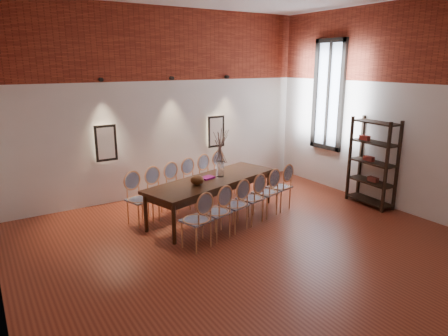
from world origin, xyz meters
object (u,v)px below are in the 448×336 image
chair_far_a (140,200)px  chair_far_f (225,174)px  bowl (197,180)px  vase (220,169)px  chair_near_c (234,205)px  book (207,178)px  chair_far_b (160,193)px  chair_far_e (210,178)px  chair_far_c (178,188)px  chair_near_a (196,220)px  dining_table (213,198)px  chair_near_f (279,187)px  chair_near_e (265,192)px  shelving_rack (373,162)px  chair_near_b (216,212)px  chair_near_d (250,198)px  chair_far_d (195,183)px

chair_far_a → chair_far_f: same height
bowl → vase: bearing=20.3°
chair_far_a → chair_far_f: bearing=180.0°
chair_near_c → chair_far_f: (0.94, 1.78, 0.00)m
book → chair_far_b: bearing=151.5°
chair_far_b → chair_far_e: size_ratio=1.00×
chair_far_a → chair_far_c: same height
chair_near_a → dining_table: bearing=32.1°
chair_near_c → chair_far_e: bearing=57.5°
chair_near_f → chair_near_e: bearing=180.0°
chair_far_e → shelving_rack: bearing=126.0°
book → chair_near_a: bearing=-127.5°
chair_near_b → chair_near_d: same height
chair_far_e → bowl: size_ratio=3.92×
chair_near_b → chair_far_a: (-0.85, 1.27, 0.00)m
chair_far_a → chair_far_e: size_ratio=1.00×
book → chair_far_a: bearing=166.2°
chair_far_f → shelving_rack: shelving_rack is taller
chair_near_e → chair_far_d: 1.53m
chair_far_f → dining_table: bearing=32.1°
chair_far_b → chair_far_f: size_ratio=1.00×
chair_near_f → chair_far_c: same height
chair_far_e → shelving_rack: (2.64, -2.06, 0.43)m
chair_far_c → book: (0.35, -0.56, 0.30)m
chair_far_f → chair_near_d: bearing=57.5°
chair_near_e → dining_table: bearing=133.7°
dining_table → book: 0.40m
chair_near_c → chair_far_e: size_ratio=1.00×
chair_near_b → chair_far_e: size_ratio=1.00×
chair_far_f → vase: (-0.71, -0.96, 0.43)m
chair_near_c → chair_far_b: size_ratio=1.00×
chair_far_e → chair_far_f: size_ratio=1.00×
chair_far_e → bowl: bearing=34.0°
chair_far_f → chair_near_f: bearing=90.0°
chair_far_b → chair_near_a: bearing=72.3°
chair_far_e → bowl: 1.44m
chair_far_e → vase: vase is taller
bowl → chair_near_a: bearing=-120.0°
chair_near_a → chair_near_c: (0.89, 0.26, 0.00)m
chair_near_e → chair_far_a: (-2.19, 0.88, 0.00)m
chair_far_a → chair_near_e: bearing=141.9°
chair_far_e → chair_far_f: 0.46m
chair_far_d → chair_far_e: bearing=180.0°
chair_near_c → vase: (0.23, 0.82, 0.43)m
chair_near_d → chair_near_e: same height
shelving_rack → chair_near_d: bearing=172.4°
chair_far_c → chair_far_d: same height
chair_far_a → chair_far_b: bearing=180.0°
chair_near_e → chair_far_f: size_ratio=1.00×
chair_far_e → bowl: chair_far_e is taller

